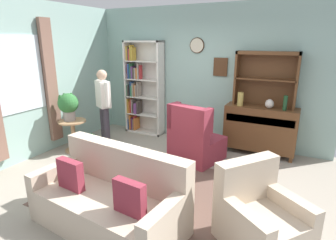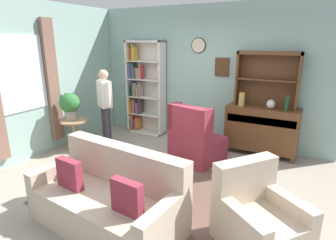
% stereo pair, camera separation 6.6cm
% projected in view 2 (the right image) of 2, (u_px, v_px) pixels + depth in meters
% --- Properties ---
extents(ground_plane, '(5.40, 4.60, 0.02)m').
position_uv_depth(ground_plane, '(156.00, 181.00, 4.31)').
color(ground_plane, '#9E9384').
extents(wall_back, '(5.00, 0.09, 2.80)m').
position_uv_depth(wall_back, '(208.00, 75.00, 5.71)').
color(wall_back, '#93B7AD').
rests_on(wall_back, ground_plane).
extents(wall_left, '(0.16, 4.20, 2.80)m').
position_uv_depth(wall_left, '(35.00, 81.00, 5.01)').
color(wall_left, '#93B7AD').
rests_on(wall_left, ground_plane).
extents(area_rug, '(2.94, 2.17, 0.01)m').
position_uv_depth(area_rug, '(158.00, 193.00, 3.96)').
color(area_rug, brown).
rests_on(area_rug, ground_plane).
extents(bookshelf, '(0.90, 0.30, 2.10)m').
position_uv_depth(bookshelf, '(143.00, 89.00, 6.33)').
color(bookshelf, silver).
rests_on(bookshelf, ground_plane).
extents(sideboard, '(1.30, 0.45, 0.92)m').
position_uv_depth(sideboard, '(261.00, 128.00, 5.19)').
color(sideboard, brown).
rests_on(sideboard, ground_plane).
extents(sideboard_hutch, '(1.10, 0.26, 1.00)m').
position_uv_depth(sideboard_hutch, '(268.00, 72.00, 4.99)').
color(sideboard_hutch, brown).
rests_on(sideboard_hutch, sideboard).
extents(vase_tall, '(0.11, 0.11, 0.25)m').
position_uv_depth(vase_tall, '(242.00, 99.00, 5.15)').
color(vase_tall, tan).
rests_on(vase_tall, sideboard).
extents(vase_round, '(0.15, 0.15, 0.17)m').
position_uv_depth(vase_round, '(271.00, 104.00, 4.93)').
color(vase_round, beige).
rests_on(vase_round, sideboard).
extents(bottle_wine, '(0.07, 0.07, 0.27)m').
position_uv_depth(bottle_wine, '(287.00, 103.00, 4.78)').
color(bottle_wine, '#194223').
rests_on(bottle_wine, sideboard).
extents(couch_floral, '(1.88, 1.03, 0.90)m').
position_uv_depth(couch_floral, '(109.00, 200.00, 3.22)').
color(couch_floral, beige).
rests_on(couch_floral, ground_plane).
extents(armchair_floral, '(1.07, 1.07, 0.88)m').
position_uv_depth(armchair_floral, '(258.00, 221.00, 2.89)').
color(armchair_floral, beige).
rests_on(armchair_floral, ground_plane).
extents(wingback_chair, '(0.95, 0.96, 1.05)m').
position_uv_depth(wingback_chair, '(195.00, 141.00, 4.91)').
color(wingback_chair, maroon).
rests_on(wingback_chair, ground_plane).
extents(plant_stand, '(0.52, 0.52, 0.62)m').
position_uv_depth(plant_stand, '(75.00, 132.00, 5.40)').
color(plant_stand, '#A87F56').
rests_on(plant_stand, ground_plane).
extents(potted_plant_large, '(0.38, 0.38, 0.53)m').
position_uv_depth(potted_plant_large, '(70.00, 104.00, 5.27)').
color(potted_plant_large, gray).
rests_on(potted_plant_large, plant_stand).
extents(potted_plant_small, '(0.20, 0.20, 0.27)m').
position_uv_depth(potted_plant_small, '(93.00, 138.00, 5.67)').
color(potted_plant_small, beige).
rests_on(potted_plant_small, ground_plane).
extents(person_reading, '(0.49, 0.34, 1.56)m').
position_uv_depth(person_reading, '(105.00, 103.00, 5.51)').
color(person_reading, '#38333D').
rests_on(person_reading, ground_plane).
extents(coffee_table, '(0.80, 0.50, 0.42)m').
position_uv_depth(coffee_table, '(154.00, 166.00, 4.02)').
color(coffee_table, brown).
rests_on(coffee_table, ground_plane).
extents(book_stack, '(0.19, 0.16, 0.05)m').
position_uv_depth(book_stack, '(160.00, 159.00, 4.02)').
color(book_stack, gold).
rests_on(book_stack, coffee_table).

